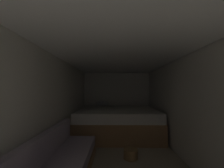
{
  "coord_description": "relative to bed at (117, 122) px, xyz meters",
  "views": [
    {
      "loc": [
        -0.12,
        -0.63,
        1.38
      ],
      "look_at": [
        -0.15,
        2.37,
        1.5
      ],
      "focal_mm": 22.75,
      "sensor_mm": 36.0,
      "label": 1
    }
  ],
  "objects": [
    {
      "name": "ground_plane",
      "position": [
        0.0,
        -1.74,
        -0.39
      ],
      "size": [
        7.48,
        7.48,
        0.0
      ],
      "primitive_type": "plane",
      "color": "#A39984"
    },
    {
      "name": "wall_back",
      "position": [
        0.0,
        1.02,
        0.62
      ],
      "size": [
        2.57,
        0.05,
        2.03
      ],
      "primitive_type": "cube",
      "color": "silver",
      "rests_on": "ground"
    },
    {
      "name": "wall_left",
      "position": [
        -1.26,
        -1.74,
        0.62
      ],
      "size": [
        0.05,
        5.48,
        2.03
      ],
      "primitive_type": "cube",
      "color": "silver",
      "rests_on": "ground"
    },
    {
      "name": "wall_right",
      "position": [
        1.27,
        -1.74,
        0.62
      ],
      "size": [
        0.05,
        5.48,
        2.03
      ],
      "primitive_type": "cube",
      "color": "silver",
      "rests_on": "ground"
    },
    {
      "name": "ceiling_slab",
      "position": [
        0.0,
        -1.74,
        1.66
      ],
      "size": [
        2.57,
        5.48,
        0.05
      ],
      "primitive_type": "cube",
      "color": "white",
      "rests_on": "wall_left"
    },
    {
      "name": "bed",
      "position": [
        0.0,
        0.0,
        0.0
      ],
      "size": [
        2.35,
        1.91,
        0.98
      ],
      "color": "#9E7247",
      "rests_on": "ground"
    },
    {
      "name": "wicker_basket",
      "position": [
        0.23,
        -1.49,
        -0.3
      ],
      "size": [
        0.28,
        0.28,
        0.18
      ],
      "color": "olive",
      "rests_on": "ground"
    }
  ]
}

